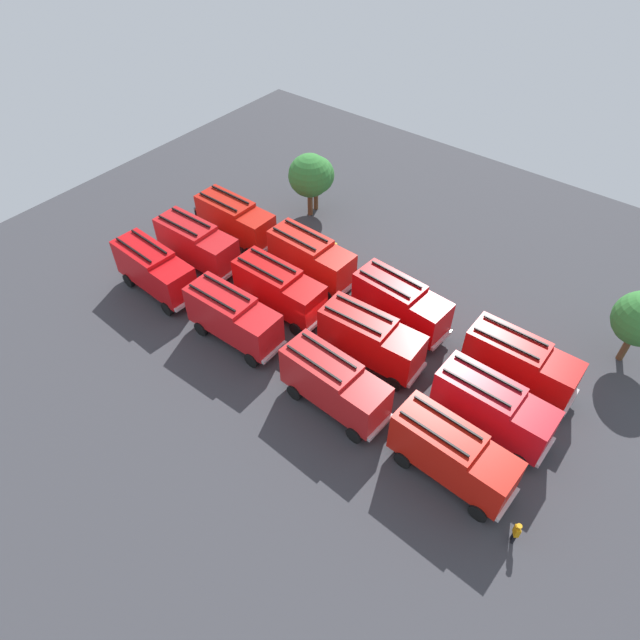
% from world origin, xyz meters
% --- Properties ---
extents(ground_plane, '(62.54, 62.54, 0.00)m').
position_xyz_m(ground_plane, '(0.00, 0.00, 0.00)').
color(ground_plane, '#38383D').
extents(fire_truck_0, '(7.33, 3.09, 3.88)m').
position_xyz_m(fire_truck_0, '(-12.76, -4.00, 2.15)').
color(fire_truck_0, red).
rests_on(fire_truck_0, ground).
extents(fire_truck_1, '(7.23, 2.82, 3.88)m').
position_xyz_m(fire_truck_1, '(-4.45, -4.03, 2.15)').
color(fire_truck_1, red).
rests_on(fire_truck_1, ground).
extents(fire_truck_2, '(7.32, 3.07, 3.88)m').
position_xyz_m(fire_truck_2, '(4.56, -4.43, 2.15)').
color(fire_truck_2, red).
rests_on(fire_truck_2, ground).
extents(fire_truck_3, '(7.32, 3.06, 3.88)m').
position_xyz_m(fire_truck_3, '(12.65, -4.33, 2.15)').
color(fire_truck_3, red).
rests_on(fire_truck_3, ground).
extents(fire_truck_4, '(7.23, 2.84, 3.88)m').
position_xyz_m(fire_truck_4, '(-12.62, 0.19, 2.15)').
color(fire_truck_4, red).
rests_on(fire_truck_4, ground).
extents(fire_truck_5, '(7.21, 2.79, 3.88)m').
position_xyz_m(fire_truck_5, '(-3.91, 0.13, 2.15)').
color(fire_truck_5, red).
rests_on(fire_truck_5, ground).
extents(fire_truck_6, '(7.30, 3.01, 3.88)m').
position_xyz_m(fire_truck_6, '(4.18, 0.10, 2.15)').
color(fire_truck_6, red).
rests_on(fire_truck_6, ground).
extents(fire_truck_7, '(7.26, 2.90, 3.88)m').
position_xyz_m(fire_truck_7, '(13.00, -0.08, 2.15)').
color(fire_truck_7, red).
rests_on(fire_truck_7, ground).
extents(fire_truck_8, '(7.22, 2.80, 3.88)m').
position_xyz_m(fire_truck_8, '(-12.55, 4.48, 2.15)').
color(fire_truck_8, red).
rests_on(fire_truck_8, ground).
extents(fire_truck_9, '(7.29, 2.97, 3.88)m').
position_xyz_m(fire_truck_9, '(-4.35, 4.40, 2.15)').
color(fire_truck_9, red).
rests_on(fire_truck_9, ground).
extents(fire_truck_10, '(7.35, 3.15, 3.88)m').
position_xyz_m(fire_truck_10, '(3.91, 4.23, 2.15)').
color(fire_truck_10, red).
rests_on(fire_truck_10, ground).
extents(fire_truck_11, '(7.21, 2.78, 3.88)m').
position_xyz_m(fire_truck_11, '(12.84, 4.22, 2.15)').
color(fire_truck_11, red).
rests_on(fire_truck_11, ground).
extents(firefighter_0, '(0.38, 0.48, 1.61)m').
position_xyz_m(firefighter_0, '(-4.33, 7.59, 0.90)').
color(firefighter_0, black).
rests_on(firefighter_0, ground).
extents(firefighter_1, '(0.47, 0.46, 1.76)m').
position_xyz_m(firefighter_1, '(-16.08, 6.78, 0.99)').
color(firefighter_1, black).
rests_on(firefighter_1, ground).
extents(firefighter_2, '(0.44, 0.48, 1.71)m').
position_xyz_m(firefighter_2, '(17.27, -5.70, 0.96)').
color(firefighter_2, black).
rests_on(firefighter_2, ground).
extents(firefighter_3, '(0.48, 0.45, 1.74)m').
position_xyz_m(firefighter_3, '(-17.04, 4.01, 0.98)').
color(firefighter_3, black).
rests_on(firefighter_3, ground).
extents(firefighter_4, '(0.48, 0.40, 1.69)m').
position_xyz_m(firefighter_4, '(-0.21, 7.11, 0.94)').
color(firefighter_4, black).
rests_on(firefighter_4, ground).
extents(tree_0, '(3.33, 3.33, 5.16)m').
position_xyz_m(tree_0, '(-10.31, 12.54, 3.47)').
color(tree_0, brown).
rests_on(tree_0, ground).
extents(tree_1, '(3.78, 3.78, 5.85)m').
position_xyz_m(tree_1, '(-10.16, 11.52, 3.94)').
color(tree_1, brown).
rests_on(tree_1, ground).
extents(traffic_cone_0, '(0.47, 0.47, 0.68)m').
position_xyz_m(traffic_cone_0, '(10.31, -1.97, 0.34)').
color(traffic_cone_0, '#F2600C').
rests_on(traffic_cone_0, ground).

